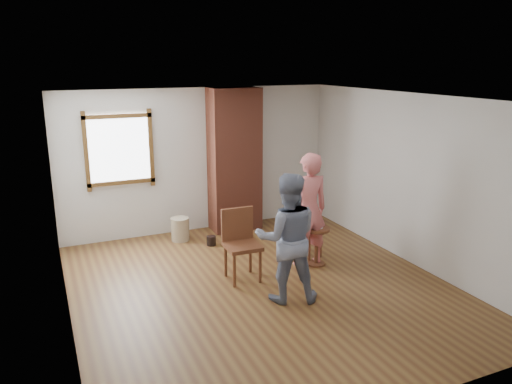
% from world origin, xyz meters
% --- Properties ---
extents(ground, '(5.50, 5.50, 0.00)m').
position_xyz_m(ground, '(0.00, 0.00, 0.00)').
color(ground, brown).
rests_on(ground, ground).
extents(room_shell, '(5.04, 5.52, 2.62)m').
position_xyz_m(room_shell, '(-0.06, 0.61, 1.81)').
color(room_shell, silver).
rests_on(room_shell, ground).
extents(brick_chimney, '(0.90, 0.50, 2.60)m').
position_xyz_m(brick_chimney, '(0.60, 2.50, 1.30)').
color(brick_chimney, brown).
rests_on(brick_chimney, ground).
extents(stoneware_crock, '(0.41, 0.41, 0.41)m').
position_xyz_m(stoneware_crock, '(-0.52, 2.28, 0.20)').
color(stoneware_crock, tan).
rests_on(stoneware_crock, ground).
extents(dark_pot, '(0.20, 0.20, 0.16)m').
position_xyz_m(dark_pot, '(-0.11, 1.82, 0.08)').
color(dark_pot, black).
rests_on(dark_pot, ground).
extents(dining_chair_left, '(0.49, 0.49, 1.02)m').
position_xyz_m(dining_chair_left, '(-0.14, 0.43, 0.57)').
color(dining_chair_left, brown).
rests_on(dining_chair_left, ground).
extents(dining_chair_right, '(0.49, 0.49, 0.80)m').
position_xyz_m(dining_chair_right, '(1.11, 0.76, 0.45)').
color(dining_chair_right, brown).
rests_on(dining_chair_right, ground).
extents(side_table, '(0.40, 0.40, 0.60)m').
position_xyz_m(side_table, '(1.10, 0.39, 0.40)').
color(side_table, brown).
rests_on(side_table, ground).
extents(cake_plate, '(0.18, 0.18, 0.01)m').
position_xyz_m(cake_plate, '(1.10, 0.39, 0.60)').
color(cake_plate, white).
rests_on(cake_plate, side_table).
extents(cake_slice, '(0.08, 0.07, 0.06)m').
position_xyz_m(cake_slice, '(1.11, 0.39, 0.64)').
color(cake_slice, white).
rests_on(cake_slice, cake_plate).
extents(man, '(1.00, 0.89, 1.71)m').
position_xyz_m(man, '(0.16, -0.45, 0.85)').
color(man, '#161E3E').
rests_on(man, ground).
extents(person_pink, '(0.66, 0.45, 1.76)m').
position_xyz_m(person_pink, '(0.98, 0.45, 0.88)').
color(person_pink, '#D66B6B').
rests_on(person_pink, ground).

